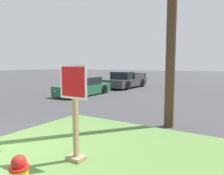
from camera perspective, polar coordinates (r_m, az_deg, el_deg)
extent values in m
cube|color=#567F3D|center=(4.74, -7.18, -19.23)|extent=(5.82, 5.93, 0.08)
cylinder|color=red|center=(3.09, -24.08, -19.40)|extent=(0.25, 0.25, 0.03)
sphere|color=red|center=(3.06, -24.14, -18.12)|extent=(0.19, 0.19, 0.19)
cube|color=red|center=(3.04, -24.20, -16.92)|extent=(0.04, 0.04, 0.04)
cube|color=#A3845B|center=(4.39, -9.95, -7.26)|extent=(0.09, 0.09, 1.95)
cube|color=#A3845B|center=(4.70, -9.73, -18.43)|extent=(0.36, 0.28, 0.08)
cube|color=white|center=(4.25, -10.58, 1.59)|extent=(0.70, 0.02, 0.70)
cube|color=red|center=(4.24, -10.71, 1.57)|extent=(0.60, 0.02, 0.60)
cylinder|color=black|center=(7.10, -5.28, -10.77)|extent=(0.70, 0.70, 0.02)
cube|color=#1E6038|center=(14.73, -7.78, -0.43)|extent=(1.82, 4.45, 0.64)
cube|color=black|center=(14.85, -7.28, 1.80)|extent=(1.53, 2.06, 0.56)
cylinder|color=black|center=(13.18, -8.70, -1.65)|extent=(0.23, 0.62, 0.62)
cylinder|color=black|center=(14.26, -13.76, -1.17)|extent=(0.23, 0.62, 0.62)
cylinder|color=black|center=(15.37, -2.23, -0.49)|extent=(0.23, 0.62, 0.62)
cylinder|color=black|center=(16.31, -7.03, -0.15)|extent=(0.23, 0.62, 0.62)
sphere|color=white|center=(12.76, -11.98, -1.23)|extent=(0.14, 0.14, 0.14)
sphere|color=red|center=(16.18, -1.58, 0.42)|extent=(0.12, 0.12, 0.12)
sphere|color=white|center=(13.48, -15.22, -0.93)|extent=(0.14, 0.14, 0.14)
sphere|color=red|center=(16.75, -4.57, 0.59)|extent=(0.12, 0.12, 0.12)
cube|color=#38383D|center=(19.49, 3.83, 1.45)|extent=(2.03, 5.12, 0.68)
cube|color=black|center=(18.82, 2.81, 3.25)|extent=(1.78, 1.33, 0.68)
cube|color=#38383D|center=(19.83, 7.52, 3.11)|extent=(0.10, 2.15, 0.44)
cube|color=#38383D|center=(20.70, 2.68, 3.28)|extent=(0.10, 2.15, 0.44)
cube|color=#38383D|center=(21.69, 6.99, 3.37)|extent=(1.82, 0.10, 0.44)
cylinder|color=black|center=(17.70, 4.18, 0.59)|extent=(0.26, 0.76, 0.76)
cylinder|color=black|center=(18.66, -0.97, 0.89)|extent=(0.26, 0.76, 0.76)
cylinder|color=black|center=(20.46, 8.21, 1.28)|extent=(0.26, 0.76, 0.76)
cylinder|color=black|center=(21.29, 3.54, 1.52)|extent=(0.26, 0.76, 0.76)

